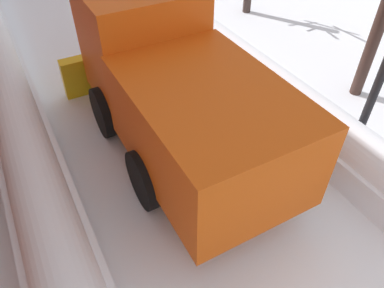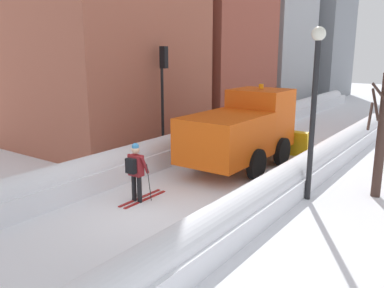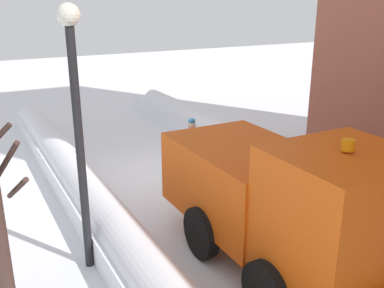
# 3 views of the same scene
# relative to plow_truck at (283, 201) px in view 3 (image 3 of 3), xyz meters

# --- Properties ---
(plow_truck) EXTENTS (3.20, 5.98, 3.12)m
(plow_truck) POSITION_rel_plow_truck_xyz_m (0.00, 0.00, 0.00)
(plow_truck) COLOR #DB510F
(plow_truck) RESTS_ON ground
(skier) EXTENTS (0.62, 1.80, 1.81)m
(skier) POSITION_rel_plow_truck_xyz_m (-0.78, -5.13, -0.48)
(skier) COLOR black
(skier) RESTS_ON ground
(street_lamp) EXTENTS (0.40, 0.40, 5.08)m
(street_lamp) POSITION_rel_plow_truck_xyz_m (3.29, -1.91, 1.75)
(street_lamp) COLOR black
(street_lamp) RESTS_ON ground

